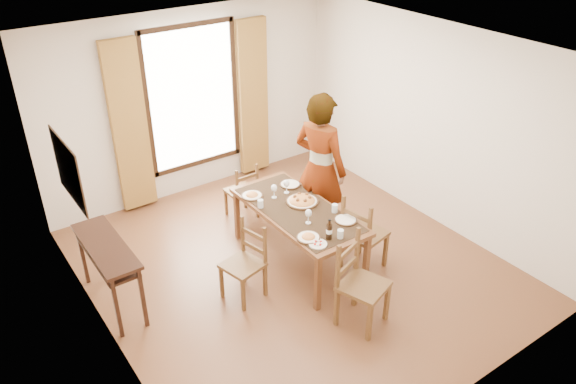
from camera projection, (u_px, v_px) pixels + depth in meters
ground at (292, 266)px, 6.95m from camera, size 5.00×5.00×0.00m
room_shell at (286, 150)px, 6.28m from camera, size 4.60×5.10×2.74m
console_table at (107, 253)px, 6.02m from camera, size 0.38×1.20×0.80m
dining_table at (298, 214)px, 6.71m from camera, size 0.83×1.83×0.76m
chair_west at (245, 264)px, 6.28m from camera, size 0.49×0.49×0.92m
chair_north at (242, 193)px, 7.75m from camera, size 0.38×0.38×0.84m
chair_south at (360, 285)px, 5.87m from camera, size 0.58×0.58×1.03m
chair_east at (363, 235)px, 6.70m from camera, size 0.53×0.53×1.01m
man at (320, 169)px, 7.04m from camera, size 1.03×0.93×2.01m
plate_sw at (308, 236)px, 6.13m from camera, size 0.27×0.27×0.05m
plate_se at (346, 219)px, 6.44m from camera, size 0.27×0.27×0.05m
plate_nw at (252, 194)px, 6.93m from camera, size 0.27×0.27×0.05m
plate_ne at (290, 183)px, 7.17m from camera, size 0.27×0.27×0.05m
pasta_platter at (302, 199)px, 6.79m from camera, size 0.40×0.40×0.10m
caprese_plate at (318, 243)px, 6.03m from camera, size 0.20×0.20×0.04m
wine_glass_a at (308, 216)px, 6.36m from camera, size 0.08×0.08×0.18m
wine_glass_b at (287, 186)px, 6.97m from camera, size 0.08×0.08×0.18m
wine_glass_c at (274, 191)px, 6.87m from camera, size 0.08×0.08×0.18m
tumbler_a at (335, 208)px, 6.60m from camera, size 0.07×0.07×0.10m
tumbler_b at (260, 204)px, 6.69m from camera, size 0.07×0.07×0.10m
tumbler_c at (340, 234)px, 6.13m from camera, size 0.07×0.07×0.10m
wine_bottle at (329, 229)px, 6.08m from camera, size 0.07×0.07×0.25m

